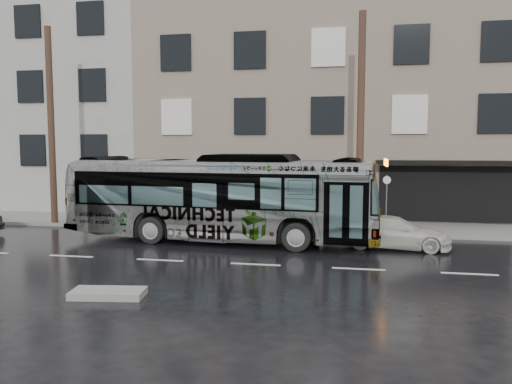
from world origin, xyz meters
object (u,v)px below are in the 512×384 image
(utility_pole_rear, at_px, (51,126))
(bus, at_px, (221,198))
(utility_pole_front, at_px, (361,124))
(sign_post, at_px, (386,204))
(white_sedan, at_px, (394,232))

(utility_pole_rear, bearing_deg, bus, -14.10)
(utility_pole_front, distance_m, sign_post, 3.48)
(bus, height_order, white_sedan, bus)
(utility_pole_front, xyz_separation_m, utility_pole_rear, (-14.00, 0.00, 0.00))
(utility_pole_front, bearing_deg, bus, -157.96)
(utility_pole_rear, bearing_deg, white_sedan, -8.82)
(utility_pole_front, bearing_deg, utility_pole_rear, 180.00)
(utility_pole_rear, height_order, white_sedan, utility_pole_rear)
(utility_pole_front, distance_m, utility_pole_rear, 14.00)
(utility_pole_front, xyz_separation_m, white_sedan, (1.22, -2.36, -4.07))
(utility_pole_front, relative_size, utility_pole_rear, 1.00)
(utility_pole_rear, bearing_deg, sign_post, 0.00)
(utility_pole_front, height_order, sign_post, utility_pole_front)
(utility_pole_front, relative_size, sign_post, 3.75)
(utility_pole_front, xyz_separation_m, bus, (-5.36, -2.17, -2.94))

